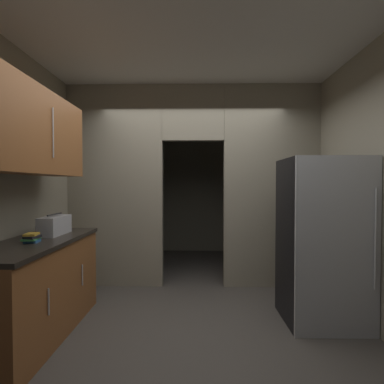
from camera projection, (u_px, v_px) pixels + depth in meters
The scene contains 9 objects.
ground at pixel (191, 332), 2.90m from camera, with size 20.00×20.00×0.00m, color #47423D.
kitchen_overhead_slab at pixel (192, 54), 3.23m from camera, with size 3.94×6.67×0.06m, color silver.
kitchen_partition at pixel (193, 180), 4.19m from camera, with size 3.54×0.12×2.84m.
adjoining_room_shell at pixel (194, 186), 5.83m from camera, with size 3.54×2.32×2.84m.
refrigerator at pixel (322, 240), 3.10m from camera, with size 0.79×0.73×1.71m.
lower_cabinet_run at pixel (36, 289), 2.78m from camera, with size 0.62×1.62×0.92m.
upper_cabinet_counterside at pixel (34, 133), 2.74m from camera, with size 0.36×1.46×0.77m.
boombox at pixel (54, 225), 3.09m from camera, with size 0.19×0.42×0.22m.
book_stack at pixel (32, 238), 2.67m from camera, with size 0.13×0.17×0.08m.
Camera 1 is at (0.06, -2.86, 1.44)m, focal length 27.74 mm.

